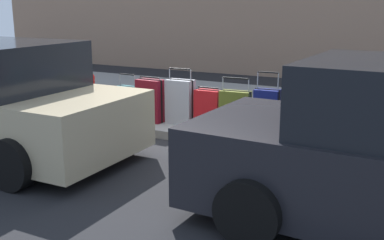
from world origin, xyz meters
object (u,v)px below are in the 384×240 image
at_px(suitcase_silver_7, 180,102).
at_px(fire_hydrant, 90,92).
at_px(suitcase_teal_2, 325,119).
at_px(suitcase_olive_5, 235,112).
at_px(suitcase_red_6, 208,108).
at_px(suitcase_teal_9, 128,102).
at_px(suitcase_maroon_8, 150,101).
at_px(bollard_post, 57,92).
at_px(suitcase_black_3, 295,115).
at_px(suitcase_navy_4, 267,112).
at_px(suitcase_maroon_1, 358,122).

height_order(suitcase_silver_7, fire_hydrant, suitcase_silver_7).
xyz_separation_m(suitcase_teal_2, suitcase_olive_5, (1.41, 0.10, -0.02)).
distance_m(suitcase_red_6, suitcase_teal_9, 1.57).
height_order(suitcase_teal_2, fire_hydrant, suitcase_teal_2).
distance_m(suitcase_silver_7, fire_hydrant, 1.95).
bearing_deg(suitcase_maroon_8, bollard_post, 2.09).
height_order(suitcase_teal_2, suitcase_black_3, suitcase_black_3).
bearing_deg(fire_hydrant, bollard_post, 12.18).
relative_size(suitcase_teal_2, suitcase_maroon_8, 1.29).
xyz_separation_m(suitcase_navy_4, suitcase_red_6, (1.04, -0.03, -0.05)).
distance_m(suitcase_teal_9, fire_hydrant, 0.92).
xyz_separation_m(suitcase_black_3, suitcase_maroon_8, (2.55, 0.12, 0.00)).
height_order(suitcase_teal_2, suitcase_red_6, suitcase_teal_2).
bearing_deg(suitcase_black_3, suitcase_maroon_1, 178.60).
relative_size(suitcase_maroon_1, fire_hydrant, 1.32).
relative_size(suitcase_olive_5, suitcase_teal_9, 1.10).
bearing_deg(bollard_post, suitcase_red_6, -175.98).
xyz_separation_m(suitcase_maroon_1, suitcase_silver_7, (2.94, -0.01, 0.02)).
height_order(suitcase_black_3, suitcase_red_6, suitcase_black_3).
bearing_deg(suitcase_olive_5, suitcase_teal_9, 0.21).
bearing_deg(suitcase_teal_2, suitcase_red_6, -0.43).
height_order(suitcase_black_3, suitcase_navy_4, suitcase_black_3).
bearing_deg(suitcase_maroon_8, suitcase_silver_7, -168.52).
bearing_deg(suitcase_navy_4, bollard_post, 2.61).
bearing_deg(suitcase_maroon_8, suitcase_olive_5, -178.73).
height_order(suitcase_maroon_8, bollard_post, suitcase_maroon_8).
bearing_deg(suitcase_olive_5, suitcase_maroon_1, -178.11).
relative_size(suitcase_teal_2, fire_hydrant, 1.35).
relative_size(suitcase_teal_9, bollard_post, 1.17).
bearing_deg(suitcase_navy_4, suitcase_teal_9, 1.91).
xyz_separation_m(suitcase_maroon_1, suitcase_red_6, (2.42, -0.05, -0.05)).
relative_size(suitcase_maroon_1, suitcase_maroon_8, 1.26).
xyz_separation_m(suitcase_silver_7, suitcase_teal_9, (1.04, 0.08, -0.09)).
distance_m(suitcase_black_3, suitcase_maroon_8, 2.55).
height_order(suitcase_maroon_1, bollard_post, suitcase_maroon_1).
height_order(suitcase_silver_7, suitcase_maroon_8, suitcase_silver_7).
height_order(suitcase_navy_4, suitcase_teal_9, suitcase_navy_4).
xyz_separation_m(suitcase_teal_2, suitcase_silver_7, (2.46, 0.02, 0.03)).
distance_m(suitcase_black_3, suitcase_navy_4, 0.45).
distance_m(suitcase_red_6, suitcase_maroon_8, 1.07).
relative_size(suitcase_red_6, suitcase_teal_9, 0.84).
relative_size(suitcase_maroon_1, suitcase_teal_9, 1.24).
height_order(suitcase_maroon_1, suitcase_black_3, suitcase_black_3).
distance_m(suitcase_black_3, suitcase_silver_7, 2.01).
bearing_deg(suitcase_olive_5, fire_hydrant, -0.72).
height_order(suitcase_black_3, fire_hydrant, suitcase_black_3).
height_order(suitcase_maroon_1, fire_hydrant, suitcase_maroon_1).
bearing_deg(suitcase_maroon_8, suitcase_maroon_1, -178.39).
relative_size(suitcase_black_3, suitcase_maroon_8, 1.33).
xyz_separation_m(suitcase_olive_5, fire_hydrant, (3.01, -0.04, 0.06)).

